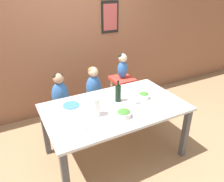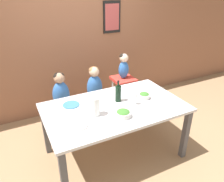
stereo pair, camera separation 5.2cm
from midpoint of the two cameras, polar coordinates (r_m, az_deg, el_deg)
The scene contains 16 objects.
ground_plane at distance 3.21m, azimuth 1.13°, elevation -15.97°, with size 14.00×14.00×0.00m, color #9E7A56.
wall_back at distance 3.86m, azimuth -9.49°, elevation 13.87°, with size 10.00×0.09×2.70m.
dining_table at distance 2.80m, azimuth 1.25°, elevation -5.57°, with size 1.75×1.04×0.77m.
chair_far_left at distance 3.45m, azimuth -12.26°, elevation -5.11°, with size 0.41×0.43×0.47m.
chair_far_center at distance 3.59m, azimuth -3.98°, elevation -3.19°, with size 0.41×0.43×0.47m.
chair_right_highchair at distance 3.71m, azimuth 3.34°, elevation 1.16°, with size 0.35×0.37×0.74m.
person_child_left at distance 3.29m, azimuth -12.83°, elevation 0.09°, with size 0.25×0.19×0.56m.
person_child_center at distance 3.44m, azimuth -4.16°, elevation 1.88°, with size 0.25×0.19×0.56m.
person_baby_right at distance 3.56m, azimuth 3.49°, elevation 6.85°, with size 0.18×0.15×0.42m.
wine_bottle at distance 2.82m, azimuth 2.15°, elevation -0.57°, with size 0.08×0.08×0.29m.
paper_towel_roll at distance 2.53m, azimuth -3.95°, elevation -4.07°, with size 0.11×0.11×0.23m.
wine_glass_near at distance 2.76m, azimuth 6.57°, elevation -1.32°, with size 0.07×0.07×0.17m.
salad_bowl_large at distance 2.53m, azimuth 3.53°, elevation -5.89°, with size 0.18×0.18×0.09m.
salad_bowl_small at distance 2.95m, azimuth 8.90°, elevation -1.19°, with size 0.15×0.15×0.09m.
dinner_plate_front_left at distance 2.41m, azimuth -8.27°, elevation -8.99°, with size 0.21×0.21×0.01m.
dinner_plate_back_left at distance 2.82m, azimuth -10.10°, elevation -3.56°, with size 0.21×0.21×0.01m.
Camera 2 is at (-1.10, -2.11, 2.16)m, focal length 35.00 mm.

